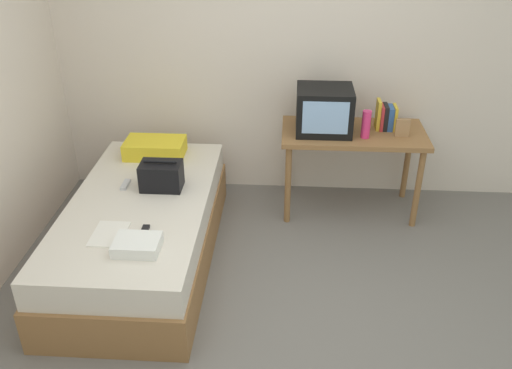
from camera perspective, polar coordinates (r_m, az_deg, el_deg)
name	(u,v)px	position (r m, az deg, el deg)	size (l,w,h in m)	color
ground_plane	(277,337)	(3.54, 2.19, -15.68)	(8.00, 8.00, 0.00)	slate
wall_back	(287,46)	(4.67, 3.25, 14.25)	(5.20, 0.10, 2.60)	beige
bed	(143,230)	(4.09, -11.81, -4.72)	(1.00, 2.00, 0.52)	olive
desk	(353,141)	(4.53, 10.12, 4.47)	(1.16, 0.60, 0.73)	olive
tv	(324,110)	(4.39, 7.17, 7.75)	(0.44, 0.39, 0.36)	black
water_bottle	(366,124)	(4.35, 11.47, 6.20)	(0.07, 0.07, 0.22)	#E53372
book_row	(386,117)	(4.55, 13.46, 6.92)	(0.16, 0.15, 0.24)	gold
picture_frame	(402,128)	(4.44, 15.11, 5.74)	(0.11, 0.02, 0.15)	#9E754C
pillow	(155,148)	(4.55, -10.54, 3.80)	(0.48, 0.30, 0.13)	yellow
handbag	(161,176)	(4.03, -9.89, 0.92)	(0.30, 0.20, 0.22)	black
magazine	(109,234)	(3.62, -15.14, -5.02)	(0.21, 0.29, 0.01)	white
remote_dark	(144,232)	(3.57, -11.68, -4.95)	(0.04, 0.16, 0.02)	black
remote_silver	(125,185)	(4.15, -13.53, -0.01)	(0.04, 0.14, 0.02)	#B7B7BC
folded_towel	(137,245)	(3.42, -12.36, -6.20)	(0.28, 0.22, 0.07)	white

